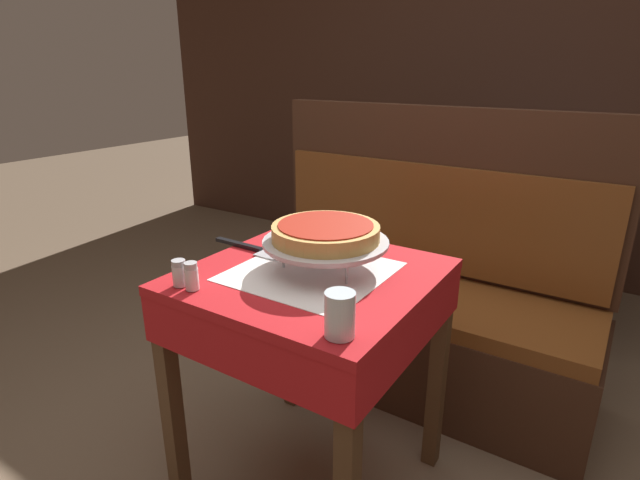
{
  "coord_description": "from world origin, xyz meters",
  "views": [
    {
      "loc": [
        0.76,
        -1.12,
        1.35
      ],
      "look_at": [
        0.02,
        0.01,
        0.88
      ],
      "focal_mm": 28.0,
      "sensor_mm": 36.0,
      "label": 1
    }
  ],
  "objects": [
    {
      "name": "ground_plane",
      "position": [
        0.0,
        0.0,
        0.0
      ],
      "size": [
        14.0,
        14.0,
        0.0
      ],
      "primitive_type": "plane",
      "color": "brown"
    },
    {
      "name": "dining_table_front",
      "position": [
        0.0,
        0.0,
        0.67
      ],
      "size": [
        0.68,
        0.68,
        0.78
      ],
      "color": "red",
      "rests_on": "ground_plane"
    },
    {
      "name": "dining_table_rear",
      "position": [
        0.32,
        1.77,
        0.67
      ],
      "size": [
        0.77,
        0.77,
        0.79
      ],
      "color": "#194799",
      "rests_on": "ground_plane"
    },
    {
      "name": "booth_bench",
      "position": [
        0.03,
        0.76,
        0.34
      ],
      "size": [
        1.51,
        0.52,
        1.19
      ],
      "color": "#3D2316",
      "rests_on": "ground_plane"
    },
    {
      "name": "back_wall_panel",
      "position": [
        0.0,
        2.33,
        1.2
      ],
      "size": [
        6.0,
        0.04,
        2.4
      ],
      "primitive_type": "cube",
      "color": "#3D2319",
      "rests_on": "ground_plane"
    },
    {
      "name": "pizza_pan_stand",
      "position": [
        0.02,
        0.04,
        0.86
      ],
      "size": [
        0.37,
        0.37,
        0.09
      ],
      "color": "#ADADB2",
      "rests_on": "dining_table_front"
    },
    {
      "name": "deep_dish_pizza",
      "position": [
        0.02,
        0.04,
        0.89
      ],
      "size": [
        0.31,
        0.31,
        0.05
      ],
      "color": "tan",
      "rests_on": "pizza_pan_stand"
    },
    {
      "name": "pizza_server",
      "position": [
        -0.26,
        0.05,
        0.79
      ],
      "size": [
        0.29,
        0.08,
        0.01
      ],
      "color": "#BCBCC1",
      "rests_on": "dining_table_front"
    },
    {
      "name": "water_glass_near",
      "position": [
        0.26,
        -0.27,
        0.83
      ],
      "size": [
        0.07,
        0.07,
        0.11
      ],
      "color": "silver",
      "rests_on": "dining_table_front"
    },
    {
      "name": "salt_shaker",
      "position": [
        -0.25,
        -0.28,
        0.82
      ],
      "size": [
        0.04,
        0.04,
        0.07
      ],
      "color": "silver",
      "rests_on": "dining_table_front"
    },
    {
      "name": "pepper_shaker",
      "position": [
        -0.2,
        -0.28,
        0.82
      ],
      "size": [
        0.04,
        0.04,
        0.08
      ],
      "color": "silver",
      "rests_on": "dining_table_front"
    },
    {
      "name": "condiment_caddy",
      "position": [
        0.3,
        1.67,
        0.83
      ],
      "size": [
        0.14,
        0.14,
        0.18
      ],
      "color": "black",
      "rests_on": "dining_table_rear"
    }
  ]
}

